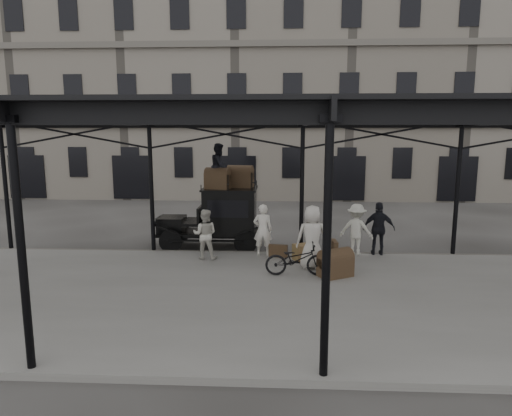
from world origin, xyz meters
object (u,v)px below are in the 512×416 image
(porter_left, at_px, (263,230))
(steamer_trunk_platform, at_px, (335,265))
(steamer_trunk_roof_near, at_px, (218,180))
(taxi, at_px, (221,215))
(porter_official, at_px, (379,229))
(bicycle, at_px, (297,259))

(porter_left, relative_size, steamer_trunk_platform, 1.87)
(steamer_trunk_platform, bearing_deg, steamer_trunk_roof_near, 109.91)
(taxi, height_order, steamer_trunk_roof_near, steamer_trunk_roof_near)
(porter_official, relative_size, bicycle, 0.99)
(bicycle, bearing_deg, steamer_trunk_roof_near, 36.88)
(porter_left, height_order, steamer_trunk_platform, porter_left)
(porter_official, bearing_deg, porter_left, 10.05)
(porter_left, bearing_deg, steamer_trunk_platform, 136.63)
(taxi, relative_size, bicycle, 2.08)
(porter_left, distance_m, steamer_trunk_platform, 3.00)
(porter_left, xyz_separation_m, bicycle, (1.02, -2.02, -0.39))
(taxi, xyz_separation_m, bicycle, (2.54, -3.45, -0.59))
(steamer_trunk_roof_near, bearing_deg, bicycle, -38.02)
(bicycle, relative_size, steamer_trunk_platform, 1.94)
(bicycle, bearing_deg, steamer_trunk_platform, -95.32)
(bicycle, bearing_deg, porter_left, 24.23)
(porter_left, distance_m, steamer_trunk_roof_near, 2.49)
(taxi, bearing_deg, steamer_trunk_roof_near, -108.07)
(steamer_trunk_roof_near, bearing_deg, steamer_trunk_platform, -28.69)
(taxi, height_order, bicycle, taxi)
(steamer_trunk_platform, bearing_deg, porter_official, 25.80)
(steamer_trunk_roof_near, bearing_deg, porter_official, 3.10)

